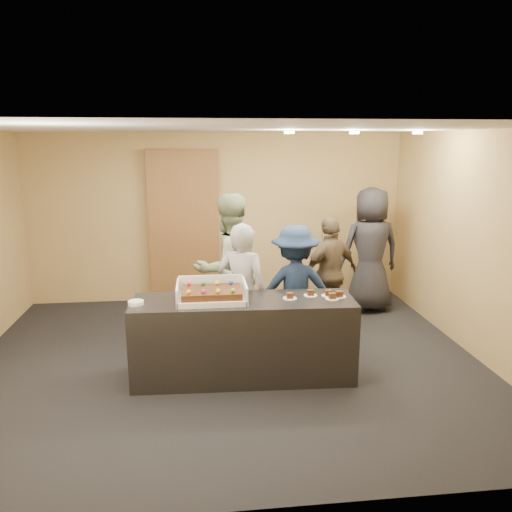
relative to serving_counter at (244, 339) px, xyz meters
name	(u,v)px	position (x,y,z in m)	size (l,w,h in m)	color
room	(226,251)	(-0.16, 0.43, 0.90)	(6.04, 6.00, 2.70)	black
serving_counter	(244,339)	(0.00, 0.00, 0.00)	(2.40, 0.70, 0.90)	black
storage_cabinet	(184,227)	(-0.69, 2.84, 0.77)	(1.11, 0.15, 2.45)	brown
cake_box	(212,296)	(-0.34, 0.03, 0.50)	(0.74, 0.51, 0.22)	white
sheet_cake	(212,292)	(-0.34, 0.00, 0.55)	(0.63, 0.43, 0.12)	#38170C
plate_stack	(136,303)	(-1.13, -0.04, 0.47)	(0.16, 0.16, 0.04)	white
slice_a	(290,297)	(0.50, -0.02, 0.47)	(0.15, 0.15, 0.07)	white
slice_b	(311,294)	(0.75, 0.05, 0.47)	(0.15, 0.15, 0.07)	white
slice_c	(332,297)	(0.96, -0.09, 0.47)	(0.15, 0.15, 0.07)	white
slice_d	(328,294)	(0.94, 0.02, 0.47)	(0.15, 0.15, 0.07)	white
slice_e	(339,295)	(1.05, -0.03, 0.47)	(0.15, 0.15, 0.07)	white
person_server_grey	(242,293)	(0.03, 0.45, 0.38)	(0.61, 0.40, 1.67)	#9D9DA2
person_sage_man	(228,268)	(-0.10, 1.11, 0.52)	(0.94, 0.73, 1.93)	gray
person_navy_man	(295,289)	(0.69, 0.67, 0.34)	(1.03, 0.59, 1.59)	#182745
person_brown_extra	(330,273)	(1.32, 1.37, 0.34)	(0.92, 0.38, 1.58)	brown
person_dark_suit	(370,250)	(2.12, 2.05, 0.50)	(0.93, 0.61, 1.91)	black
ceiling_spotlights	(354,132)	(1.44, 0.93, 2.22)	(1.72, 0.12, 0.03)	#FFEAC6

